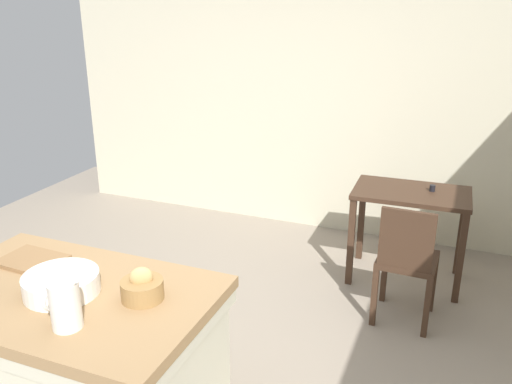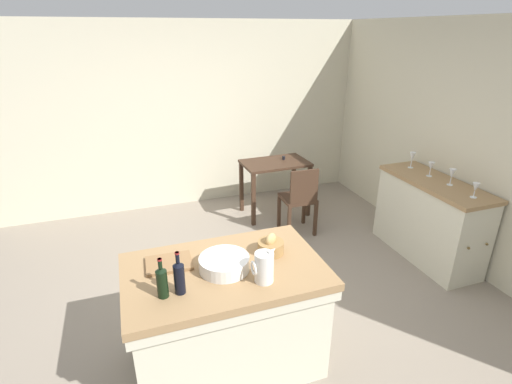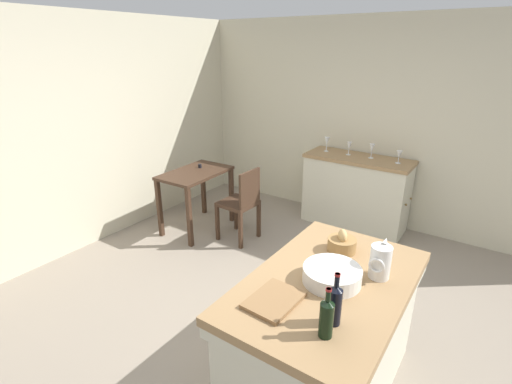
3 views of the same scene
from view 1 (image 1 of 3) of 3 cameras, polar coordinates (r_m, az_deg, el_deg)
ground_plane at (r=3.57m, az=-6.24°, el=-18.76°), size 6.76×6.76×0.00m
wall_back at (r=5.30m, az=6.60°, el=9.75°), size 5.32×0.12×2.60m
island_table at (r=3.03m, az=-18.55°, el=-16.59°), size 1.43×0.90×0.89m
writing_desk at (r=4.49m, az=16.01°, el=-1.45°), size 0.92×0.59×0.83m
wooden_chair at (r=3.93m, az=15.64°, el=-6.91°), size 0.41×0.41×0.91m
pitcher at (r=2.48m, az=-19.55°, el=-11.14°), size 0.17×0.13×0.26m
wash_bowl at (r=2.78m, az=-19.88°, el=-9.10°), size 0.36×0.36×0.10m
bread_basket at (r=2.62m, az=-11.94°, el=-9.88°), size 0.20×0.20×0.17m
cutting_board at (r=3.15m, az=-22.60°, el=-6.71°), size 0.34×0.26×0.02m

